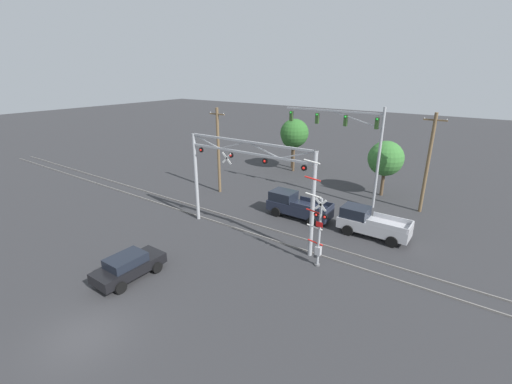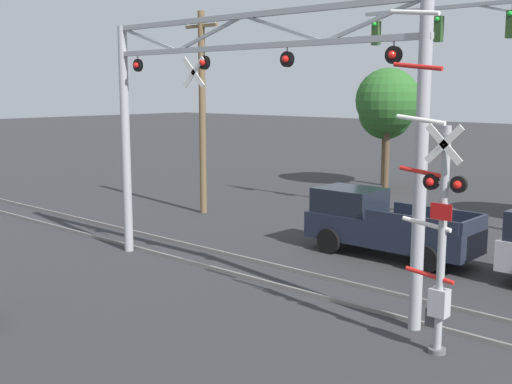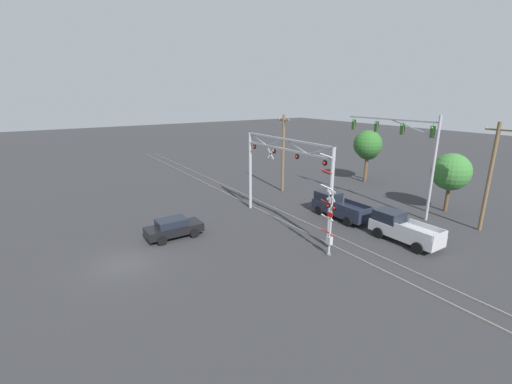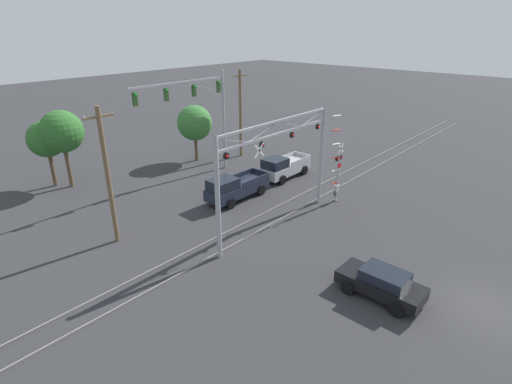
{
  "view_description": "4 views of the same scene",
  "coord_description": "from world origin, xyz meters",
  "px_view_note": "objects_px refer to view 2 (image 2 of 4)",
  "views": [
    {
      "loc": [
        13.89,
        -5.75,
        11.73
      ],
      "look_at": [
        -0.44,
        14.49,
        2.85
      ],
      "focal_mm": 24.0,
      "sensor_mm": 36.0,
      "label": 1
    },
    {
      "loc": [
        11.61,
        0.49,
        5.22
      ],
      "look_at": [
        0.64,
        12.62,
        2.6
      ],
      "focal_mm": 45.0,
      "sensor_mm": 36.0,
      "label": 2
    },
    {
      "loc": [
        21.06,
        -3.76,
        10.52
      ],
      "look_at": [
        -2.23,
        11.56,
        2.47
      ],
      "focal_mm": 24.0,
      "sensor_mm": 36.0,
      "label": 3
    },
    {
      "loc": [
        -18.67,
        -1.96,
        12.51
      ],
      "look_at": [
        -0.87,
        13.83,
        2.45
      ],
      "focal_mm": 28.0,
      "sensor_mm": 36.0,
      "label": 4
    }
  ],
  "objects_px": {
    "crossing_signal_mast": "(438,236)",
    "background_tree_far_right_verge": "(386,113)",
    "crossing_gantry": "(243,114)",
    "utility_pole_left": "(202,111)",
    "background_tree_beyond_span": "(388,101)",
    "pickup_truck_lead": "(382,224)"
  },
  "relations": [
    {
      "from": "crossing_signal_mast",
      "to": "background_tree_far_right_verge",
      "type": "bearing_deg",
      "value": 123.4
    },
    {
      "from": "crossing_gantry",
      "to": "utility_pole_left",
      "type": "height_order",
      "value": "utility_pole_left"
    },
    {
      "from": "background_tree_far_right_verge",
      "to": "background_tree_beyond_span",
      "type": "bearing_deg",
      "value": -55.48
    },
    {
      "from": "crossing_signal_mast",
      "to": "background_tree_beyond_span",
      "type": "relative_size",
      "value": 1.07
    },
    {
      "from": "crossing_signal_mast",
      "to": "utility_pole_left",
      "type": "distance_m",
      "value": 15.93
    },
    {
      "from": "utility_pole_left",
      "to": "background_tree_far_right_verge",
      "type": "bearing_deg",
      "value": 82.99
    },
    {
      "from": "pickup_truck_lead",
      "to": "crossing_gantry",
      "type": "bearing_deg",
      "value": -104.12
    },
    {
      "from": "crossing_gantry",
      "to": "crossing_signal_mast",
      "type": "bearing_deg",
      "value": -8.41
    },
    {
      "from": "crossing_signal_mast",
      "to": "background_tree_beyond_span",
      "type": "distance_m",
      "value": 21.68
    },
    {
      "from": "background_tree_beyond_span",
      "to": "crossing_gantry",
      "type": "bearing_deg",
      "value": -71.32
    },
    {
      "from": "background_tree_far_right_verge",
      "to": "pickup_truck_lead",
      "type": "bearing_deg",
      "value": -59.31
    },
    {
      "from": "crossing_signal_mast",
      "to": "background_tree_far_right_verge",
      "type": "distance_m",
      "value": 23.07
    },
    {
      "from": "pickup_truck_lead",
      "to": "utility_pole_left",
      "type": "distance_m",
      "value": 10.01
    },
    {
      "from": "crossing_gantry",
      "to": "pickup_truck_lead",
      "type": "relative_size",
      "value": 1.95
    },
    {
      "from": "crossing_signal_mast",
      "to": "background_tree_beyond_span",
      "type": "height_order",
      "value": "crossing_signal_mast"
    },
    {
      "from": "crossing_signal_mast",
      "to": "background_tree_far_right_verge",
      "type": "relative_size",
      "value": 1.24
    },
    {
      "from": "crossing_signal_mast",
      "to": "background_tree_beyond_span",
      "type": "bearing_deg",
      "value": 123.33
    },
    {
      "from": "background_tree_far_right_verge",
      "to": "crossing_signal_mast",
      "type": "bearing_deg",
      "value": -56.6
    },
    {
      "from": "crossing_signal_mast",
      "to": "pickup_truck_lead",
      "type": "xyz_separation_m",
      "value": [
        -4.79,
        5.94,
        -1.38
      ]
    },
    {
      "from": "utility_pole_left",
      "to": "background_tree_beyond_span",
      "type": "bearing_deg",
      "value": 78.08
    },
    {
      "from": "crossing_signal_mast",
      "to": "pickup_truck_lead",
      "type": "height_order",
      "value": "crossing_signal_mast"
    },
    {
      "from": "utility_pole_left",
      "to": "pickup_truck_lead",
      "type": "bearing_deg",
      "value": -6.63
    }
  ]
}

